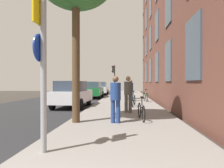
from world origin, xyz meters
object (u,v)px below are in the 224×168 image
at_px(bicycle_3, 130,95).
at_px(car_0, 72,94).
at_px(pedestrian_2, 131,89).
at_px(car_1, 93,90).
at_px(bicycle_1, 134,100).
at_px(pedestrian_1, 128,92).
at_px(bicycle_2, 146,97).
at_px(pedestrian_0, 116,96).
at_px(traffic_light, 114,75).
at_px(car_2, 100,88).
at_px(bicycle_0, 141,111).
at_px(sign_post, 42,55).

bearing_deg(bicycle_3, car_0, -128.70).
relative_size(pedestrian_2, car_1, 0.38).
relative_size(bicycle_1, pedestrian_1, 1.00).
bearing_deg(car_1, bicycle_2, -42.91).
distance_m(bicycle_2, pedestrian_1, 6.09).
relative_size(bicycle_2, pedestrian_1, 0.95).
height_order(bicycle_2, pedestrian_0, pedestrian_0).
height_order(traffic_light, bicycle_3, traffic_light).
height_order(traffic_light, bicycle_1, traffic_light).
bearing_deg(pedestrian_1, pedestrian_0, -100.35).
height_order(traffic_light, bicycle_2, traffic_light).
height_order(bicycle_2, car_2, car_2).
bearing_deg(car_1, traffic_light, 64.36).
relative_size(bicycle_0, car_1, 0.36).
bearing_deg(car_2, pedestrian_1, -77.93).
distance_m(bicycle_0, bicycle_1, 4.51).
height_order(car_0, car_2, same).
distance_m(bicycle_1, pedestrian_2, 3.72).
bearing_deg(car_2, car_1, -90.35).
bearing_deg(traffic_light, pedestrian_0, -86.14).
xyz_separation_m(bicycle_2, car_0, (-4.81, -3.09, 0.36)).
xyz_separation_m(sign_post, traffic_light, (0.18, 19.81, 0.40)).
bearing_deg(bicycle_0, bicycle_1, 91.71).
xyz_separation_m(sign_post, car_2, (-1.63, 21.49, -1.25)).
relative_size(bicycle_1, bicycle_2, 1.05).
height_order(pedestrian_0, pedestrian_1, pedestrian_1).
xyz_separation_m(pedestrian_0, car_0, (-3.00, 5.33, -0.22)).
bearing_deg(traffic_light, bicycle_0, -82.65).
bearing_deg(bicycle_1, car_0, 177.60).
bearing_deg(sign_post, traffic_light, 89.48).
bearing_deg(pedestrian_1, sign_post, -107.45).
distance_m(bicycle_0, pedestrian_0, 1.29).
distance_m(sign_post, bicycle_3, 13.21).
bearing_deg(sign_post, bicycle_2, 74.85).
height_order(car_0, car_1, same).
bearing_deg(pedestrian_0, sign_post, -112.84).
distance_m(sign_post, car_1, 16.10).
bearing_deg(bicycle_0, car_1, 107.77).
xyz_separation_m(sign_post, car_1, (-1.66, 15.97, -1.25)).
height_order(sign_post, car_1, sign_post).
relative_size(sign_post, car_0, 0.87).
bearing_deg(car_0, pedestrian_1, -39.12).
distance_m(pedestrian_2, car_2, 10.23).
height_order(pedestrian_1, car_0, pedestrian_1).
xyz_separation_m(traffic_light, car_1, (-1.84, -3.84, -1.64)).
bearing_deg(bicycle_3, sign_post, -98.51).
xyz_separation_m(bicycle_0, bicycle_1, (-0.13, 4.51, 0.02)).
bearing_deg(pedestrian_2, car_0, -136.59).
relative_size(pedestrian_0, car_2, 0.40).
height_order(bicycle_3, pedestrian_0, pedestrian_0).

